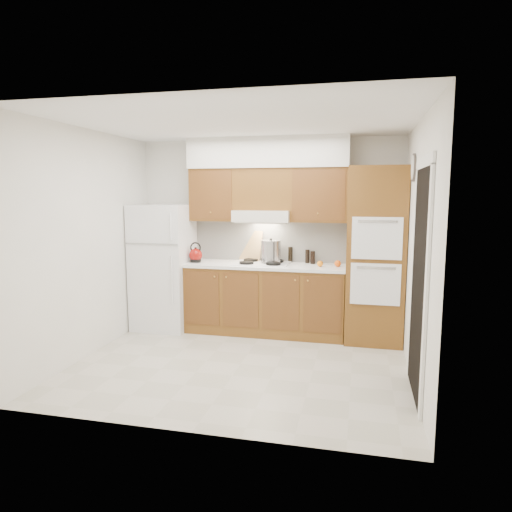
{
  "coord_description": "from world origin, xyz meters",
  "views": [
    {
      "loc": [
        1.25,
        -4.67,
        1.88
      ],
      "look_at": [
        0.07,
        0.45,
        1.15
      ],
      "focal_mm": 32.0,
      "sensor_mm": 36.0,
      "label": 1
    }
  ],
  "objects_px": {
    "kettle": "(196,255)",
    "oven_cabinet": "(375,256)",
    "stock_pot": "(271,251)",
    "fridge": "(164,267)"
  },
  "relations": [
    {
      "from": "kettle",
      "to": "oven_cabinet",
      "type": "bearing_deg",
      "value": 18.12
    },
    {
      "from": "stock_pot",
      "to": "fridge",
      "type": "bearing_deg",
      "value": -175.68
    },
    {
      "from": "oven_cabinet",
      "to": "kettle",
      "type": "xyz_separation_m",
      "value": [
        -2.37,
        -0.04,
        -0.06
      ]
    },
    {
      "from": "oven_cabinet",
      "to": "stock_pot",
      "type": "relative_size",
      "value": 8.01
    },
    {
      "from": "fridge",
      "to": "kettle",
      "type": "distance_m",
      "value": 0.51
    },
    {
      "from": "fridge",
      "to": "stock_pot",
      "type": "distance_m",
      "value": 1.52
    },
    {
      "from": "fridge",
      "to": "oven_cabinet",
      "type": "bearing_deg",
      "value": 0.7
    },
    {
      "from": "oven_cabinet",
      "to": "stock_pot",
      "type": "bearing_deg",
      "value": 176.7
    },
    {
      "from": "fridge",
      "to": "kettle",
      "type": "bearing_deg",
      "value": -1.18
    },
    {
      "from": "oven_cabinet",
      "to": "kettle",
      "type": "relative_size",
      "value": 12.22
    }
  ]
}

